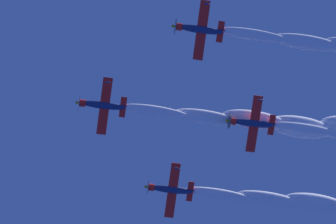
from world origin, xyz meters
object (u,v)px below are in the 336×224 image
at_px(airplane_right_wingman, 170,189).
at_px(airplane_slot_tail, 251,123).
at_px(airplane_left_wingman, 198,29).
at_px(airplane_lead, 102,105).

distance_m(airplane_right_wingman, airplane_slot_tail, 14.58).
bearing_deg(airplane_left_wingman, airplane_right_wingman, -42.09).
bearing_deg(airplane_slot_tail, airplane_left_wingman, 99.09).
relative_size(airplane_lead, airplane_slot_tail, 1.00).
height_order(airplane_right_wingman, airplane_slot_tail, airplane_slot_tail).
height_order(airplane_left_wingman, airplane_right_wingman, airplane_left_wingman).
relative_size(airplane_left_wingman, airplane_right_wingman, 1.00).
bearing_deg(airplane_right_wingman, airplane_lead, 90.96).
xyz_separation_m(airplane_lead, airplane_left_wingman, (-16.65, 0.22, -0.61)).
bearing_deg(airplane_left_wingman, airplane_slot_tail, -80.91).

